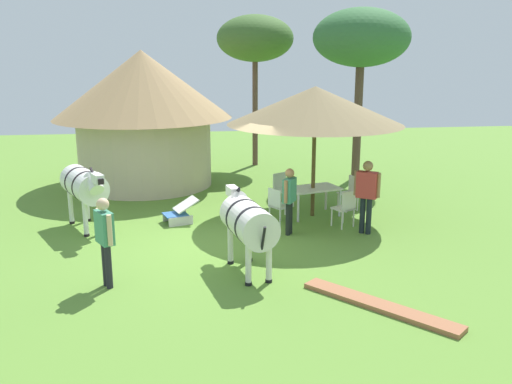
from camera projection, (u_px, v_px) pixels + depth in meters
name	position (u px, v px, depth m)	size (l,w,h in m)	color
ground_plane	(220.00, 246.00, 11.94)	(36.00, 36.00, 0.00)	olive
thatched_hut	(143.00, 110.00, 16.91)	(5.45, 5.45, 4.16)	beige
shade_umbrella	(315.00, 105.00, 13.46)	(4.36, 4.36, 3.28)	brown
patio_dining_table	(313.00, 191.00, 13.99)	(1.49, 1.14, 0.74)	silver
patio_chair_west_end	(282.00, 187.00, 14.93)	(0.59, 0.59, 0.90)	silver
patio_chair_near_lawn	(278.00, 204.00, 13.29)	(0.59, 0.60, 0.90)	white
patio_chair_east_end	(346.00, 206.00, 13.07)	(0.58, 0.57, 0.90)	white
patio_chair_near_hut	(351.00, 191.00, 14.56)	(0.54, 0.55, 0.90)	white
guest_beside_umbrella	(367.00, 190.00, 12.50)	(0.52, 0.44, 1.71)	black
guest_behind_table	(289.00, 195.00, 12.47)	(0.38, 0.49, 1.55)	black
standing_watcher	(105.00, 234.00, 9.61)	(0.39, 0.53, 1.64)	#21202B
striped_lounge_chair	(180.00, 213.00, 13.51)	(0.94, 0.75, 0.59)	#3566AC
zebra_nearest_camera	(248.00, 222.00, 10.28)	(0.99, 2.12, 1.54)	silver
zebra_by_umbrella	(85.00, 186.00, 12.82)	(1.31, 2.02, 1.60)	silver
acacia_tree_behind_hut	(255.00, 39.00, 19.46)	(2.73, 2.73, 5.39)	brown
acacia_tree_far_lawn	(361.00, 39.00, 17.15)	(3.04, 3.04, 5.45)	brown
brick_patio_kerb	(379.00, 305.00, 9.02)	(2.80, 0.36, 0.08)	#A16341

